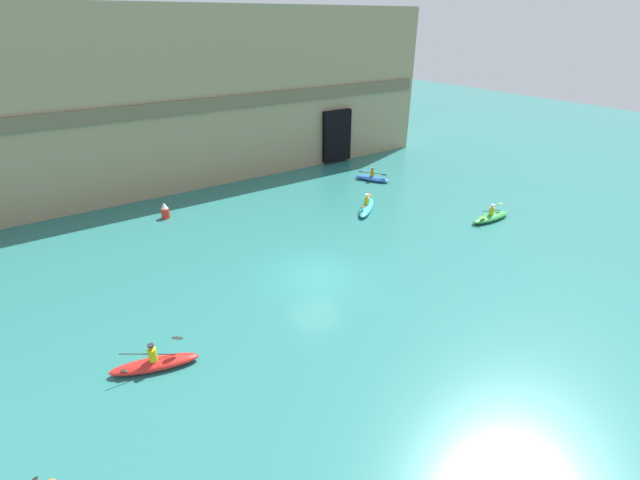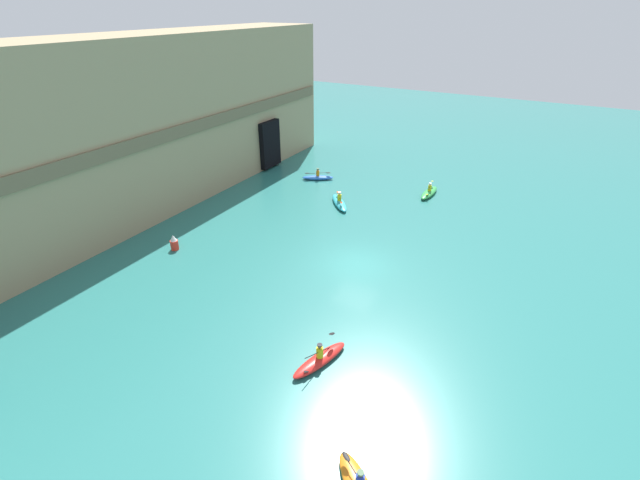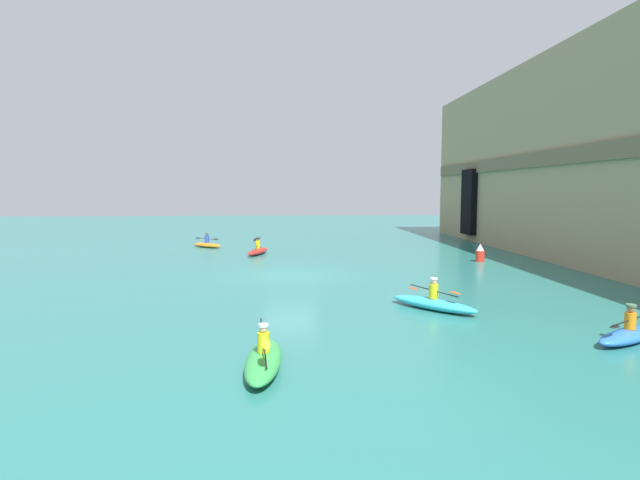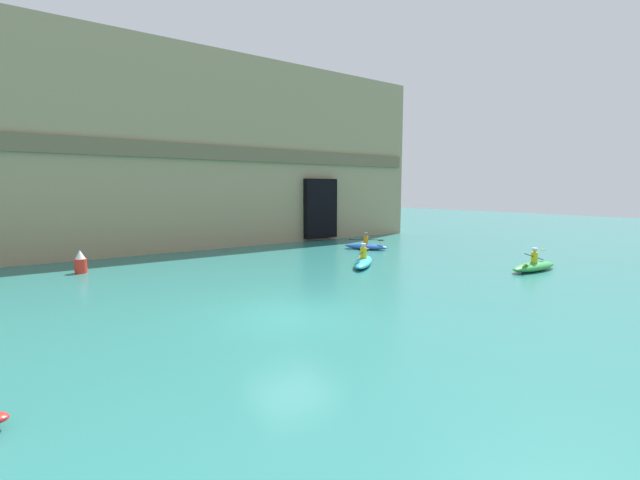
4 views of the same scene
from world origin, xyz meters
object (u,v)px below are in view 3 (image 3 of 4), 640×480
kayak_cyan (433,303)px  marker_buoy (480,253)px  kayak_blue (629,334)px  kayak_orange (207,244)px  kayak_green (264,359)px  kayak_red (258,251)px

kayak_cyan → marker_buoy: (-11.51, 6.19, 0.25)m
kayak_blue → kayak_orange: bearing=-86.5°
kayak_orange → kayak_blue: 28.57m
kayak_green → kayak_blue: kayak_green is taller
kayak_blue → marker_buoy: size_ratio=2.68×
kayak_green → kayak_cyan: (-5.50, 5.64, 0.00)m
kayak_orange → marker_buoy: bearing=-166.1°
kayak_green → kayak_cyan: size_ratio=1.04×
kayak_green → marker_buoy: bearing=-32.2°
kayak_red → kayak_blue: size_ratio=1.13×
kayak_green → kayak_cyan: kayak_cyan is taller
kayak_green → kayak_cyan: bearing=-43.1°
marker_buoy → kayak_orange: bearing=-116.5°
kayak_orange → kayak_blue: kayak_orange is taller
kayak_orange → kayak_cyan: bearing=159.1°
kayak_orange → marker_buoy: size_ratio=2.54×
kayak_orange → kayak_cyan: 22.90m
kayak_green → kayak_orange: (-25.58, -5.36, -0.02)m
kayak_red → kayak_green: bearing=-159.4°
marker_buoy → kayak_red: bearing=-107.5°
kayak_green → kayak_blue: bearing=-79.1°
kayak_orange → kayak_blue: size_ratio=0.95×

